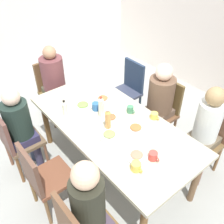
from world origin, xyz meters
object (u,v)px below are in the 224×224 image
object	(u,v)px
dining_table	(112,128)
bottle_0	(101,107)
chair_3	(207,136)
bottle_1	(108,120)
person_3	(206,126)
chair_6	(43,177)
plate_4	(111,118)
chair_1	(128,88)
cup_2	(96,106)
chair_2	(53,88)
plate_1	(103,99)
person_2	(54,78)
person_4	(20,124)
cup_3	(154,116)
chair_0	(163,109)
plate_0	(83,105)
plate_5	(136,128)
cup_0	(153,156)
cup_1	(136,166)
plate_3	(109,135)
person_0	(160,98)
cup_4	(130,109)
chair_4	(16,139)
bottle_2	(65,108)
plate_2	(137,155)

from	to	relation	value
dining_table	bottle_0	xyz separation A→B (m)	(-0.18, -0.01, 0.20)
chair_3	bottle_1	bearing A→B (deg)	-123.35
person_3	chair_6	bearing A→B (deg)	-112.30
chair_3	plate_4	xyz separation A→B (m)	(-0.74, -0.83, 0.24)
chair_1	cup_2	xyz separation A→B (m)	(0.37, -0.86, 0.27)
chair_2	plate_1	distance (m)	1.02
person_3	person_2	bearing A→B (deg)	-158.57
person_4	cup_3	world-z (taller)	person_4
chair_2	person_4	world-z (taller)	person_4
chair_0	chair_1	world-z (taller)	same
plate_0	plate_5	size ratio (longest dim) A/B	1.06
cup_0	cup_1	xyz separation A→B (m)	(-0.01, -0.21, 0.00)
chair_0	plate_4	size ratio (longest dim) A/B	4.31
chair_3	plate_3	size ratio (longest dim) A/B	3.98
person_2	plate_0	distance (m)	0.85
person_0	chair_6	world-z (taller)	person_0
chair_1	plate_3	xyz separation A→B (m)	(0.81, -1.02, 0.24)
cup_2	plate_3	bearing A→B (deg)	-19.63
plate_0	cup_4	xyz separation A→B (m)	(0.44, 0.35, 0.03)
cup_1	bottle_0	world-z (taller)	bottle_0
chair_4	plate_3	world-z (taller)	chair_4
plate_0	dining_table	bearing A→B (deg)	9.20
plate_1	chair_0	bearing A→B (deg)	58.47
plate_4	bottle_1	bearing A→B (deg)	-49.66
cup_3	plate_4	bearing A→B (deg)	-128.58
chair_2	plate_5	size ratio (longest dim) A/B	4.03
dining_table	chair_4	size ratio (longest dim) A/B	2.24
chair_1	bottle_2	xyz separation A→B (m)	(0.22, -1.18, 0.31)
chair_2	person_2	bearing A→B (deg)	0.00
plate_0	person_0	bearing A→B (deg)	61.83
chair_6	plate_0	bearing A→B (deg)	119.87
person_0	plate_0	distance (m)	0.96
dining_table	chair_2	size ratio (longest dim) A/B	2.24
plate_4	plate_5	xyz separation A→B (m)	(0.30, 0.09, 0.00)
plate_3	person_3	bearing A→B (deg)	60.24
chair_3	bottle_1	size ratio (longest dim) A/B	3.58
chair_2	person_3	xyz separation A→B (m)	(2.06, 0.77, 0.20)
person_2	bottle_1	xyz separation A→B (m)	(1.34, -0.09, 0.14)
chair_3	plate_5	world-z (taller)	chair_3
chair_6	chair_0	bearing A→B (deg)	90.00
dining_table	chair_1	bearing A→B (deg)	127.82
plate_2	plate_5	world-z (taller)	same
chair_6	plate_0	size ratio (longest dim) A/B	3.82
cup_1	cup_3	xyz separation A→B (m)	(-0.40, 0.66, -0.01)
chair_0	cup_1	bearing A→B (deg)	-60.36
plate_2	cup_1	world-z (taller)	cup_1
plate_5	cup_0	bearing A→B (deg)	-22.30
person_3	cup_3	xyz separation A→B (m)	(-0.44, -0.36, 0.06)
cup_1	cup_3	world-z (taller)	cup_1
plate_2	cup_1	size ratio (longest dim) A/B	1.71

